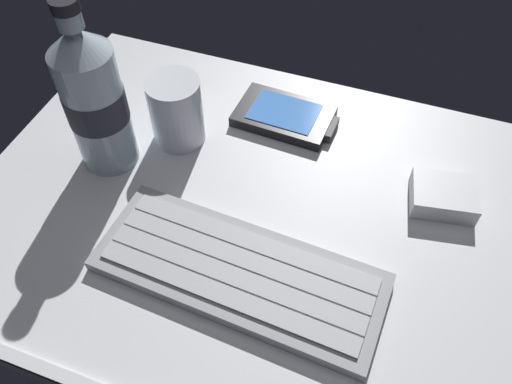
{
  "coord_description": "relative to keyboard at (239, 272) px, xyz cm",
  "views": [
    {
      "loc": [
        11.9,
        -32.83,
        46.12
      ],
      "look_at": [
        0.0,
        0.0,
        3.0
      ],
      "focal_mm": 36.51,
      "sensor_mm": 36.0,
      "label": 1
    }
  ],
  "objects": [
    {
      "name": "water_bottle",
      "position": [
        -20.38,
        10.1,
        8.2
      ],
      "size": [
        6.73,
        6.73,
        20.8
      ],
      "color": "silver",
      "rests_on": "ground_plane"
    },
    {
      "name": "juice_cup",
      "position": [
        -14.09,
        16.01,
        3.1
      ],
      "size": [
        6.4,
        6.4,
        8.5
      ],
      "color": "silver",
      "rests_on": "ground_plane"
    },
    {
      "name": "handheld_device",
      "position": [
        -2.71,
        23.26,
        -0.08
      ],
      "size": [
        13.07,
        8.18,
        1.5
      ],
      "color": "black",
      "rests_on": "ground_plane"
    },
    {
      "name": "ground_plane",
      "position": [
        -1.31,
        8.29,
        -1.79
      ],
      "size": [
        64.0,
        48.0,
        2.8
      ],
      "color": "silver"
    },
    {
      "name": "keyboard",
      "position": [
        0.0,
        0.0,
        0.0
      ],
      "size": [
        29.58,
        12.64,
        1.7
      ],
      "color": "#93969B",
      "rests_on": "ground_plane"
    },
    {
      "name": "charger_block",
      "position": [
        17.88,
        16.41,
        0.39
      ],
      "size": [
        7.86,
        6.72,
        2.4
      ],
      "primitive_type": "cube",
      "rotation": [
        0.0,
        0.0,
        0.17
      ],
      "color": "silver",
      "rests_on": "ground_plane"
    }
  ]
}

